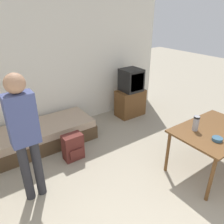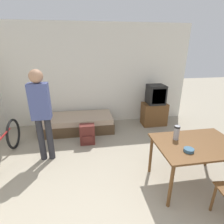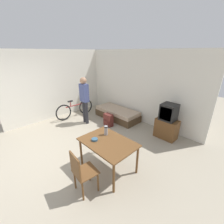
{
  "view_description": "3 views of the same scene",
  "coord_description": "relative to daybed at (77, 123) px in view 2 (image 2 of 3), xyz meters",
  "views": [
    {
      "loc": [
        -1.4,
        -0.48,
        2.41
      ],
      "look_at": [
        0.42,
        2.09,
        0.89
      ],
      "focal_mm": 35.0,
      "sensor_mm": 36.0,
      "label": 1
    },
    {
      "loc": [
        -0.15,
        -1.13,
        2.14
      ],
      "look_at": [
        0.34,
        1.89,
        0.97
      ],
      "focal_mm": 28.0,
      "sensor_mm": 36.0,
      "label": 2
    },
    {
      "loc": [
        3.59,
        -0.98,
        2.61
      ],
      "look_at": [
        0.69,
        1.84,
        0.97
      ],
      "focal_mm": 24.0,
      "sensor_mm": 36.0,
      "label": 3
    }
  ],
  "objects": [
    {
      "name": "wall_back",
      "position": [
        0.39,
        0.52,
        1.15
      ],
      "size": [
        5.61,
        0.06,
        2.7
      ],
      "color": "silver",
      "rests_on": "ground_plane"
    },
    {
      "name": "daybed",
      "position": [
        0.0,
        0.0,
        0.0
      ],
      "size": [
        1.88,
        0.82,
        0.41
      ],
      "color": "#4C3823",
      "rests_on": "ground_plane"
    },
    {
      "name": "tv",
      "position": [
        2.15,
        0.04,
        0.33
      ],
      "size": [
        0.67,
        0.44,
        1.15
      ],
      "color": "brown",
      "rests_on": "ground_plane"
    },
    {
      "name": "dining_table",
      "position": [
        1.88,
        -2.26,
        0.46
      ],
      "size": [
        1.24,
        0.86,
        0.75
      ],
      "color": "brown",
      "rests_on": "ground_plane"
    },
    {
      "name": "bicycle",
      "position": [
        -1.36,
        -1.16,
        0.14
      ],
      "size": [
        0.08,
        1.72,
        0.75
      ],
      "color": "black",
      "rests_on": "ground_plane"
    },
    {
      "name": "person_standing",
      "position": [
        -0.56,
        -1.18,
        0.84
      ],
      "size": [
        0.34,
        0.24,
        1.77
      ],
      "color": "#28282D",
      "rests_on": "ground_plane"
    },
    {
      "name": "thermos_flask",
      "position": [
        1.62,
        -2.08,
        0.67
      ],
      "size": [
        0.09,
        0.09,
        0.23
      ],
      "color": "#99999E",
      "rests_on": "dining_table"
    },
    {
      "name": "mate_bowl",
      "position": [
        1.63,
        -2.43,
        0.57
      ],
      "size": [
        0.14,
        0.14,
        0.05
      ],
      "color": "#335670",
      "rests_on": "dining_table"
    },
    {
      "name": "backpack",
      "position": [
        0.24,
        -0.73,
        0.03
      ],
      "size": [
        0.34,
        0.24,
        0.47
      ],
      "color": "#56231E",
      "rests_on": "ground_plane"
    }
  ]
}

